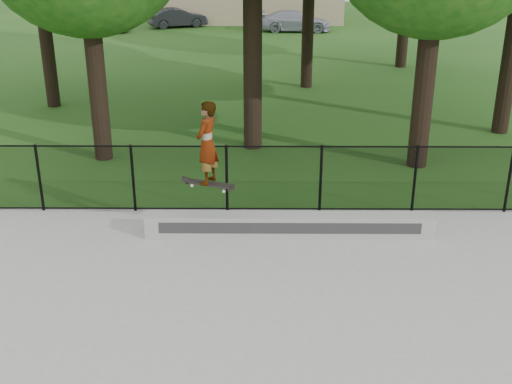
# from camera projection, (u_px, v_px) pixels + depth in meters

# --- Properties ---
(grind_ledge) EXTENTS (5.71, 0.40, 0.46)m
(grind_ledge) POSITION_uv_depth(u_px,v_px,m) (289.00, 225.00, 12.72)
(grind_ledge) COLOR #AEAEA9
(grind_ledge) RESTS_ON concrete_slab
(car_a) EXTENTS (3.29, 1.70, 1.08)m
(car_a) POSITION_uv_depth(u_px,v_px,m) (102.00, 23.00, 38.17)
(car_a) COLOR #9D1C47
(car_a) RESTS_ON ground
(car_b) EXTENTS (3.49, 2.43, 1.19)m
(car_b) POSITION_uv_depth(u_px,v_px,m) (178.00, 18.00, 40.04)
(car_b) COLOR black
(car_b) RESTS_ON ground
(car_c) EXTENTS (3.92, 1.83, 1.22)m
(car_c) POSITION_uv_depth(u_px,v_px,m) (295.00, 21.00, 38.44)
(car_c) COLOR #A8ABBF
(car_c) RESTS_ON ground
(skater_airborne) EXTENTS (0.84, 0.67, 1.73)m
(skater_airborne) POSITION_uv_depth(u_px,v_px,m) (207.00, 145.00, 11.88)
(skater_airborne) COLOR black
(skater_airborne) RESTS_ON ground
(chainlink_fence) EXTENTS (16.06, 0.06, 1.50)m
(chainlink_fence) POSITION_uv_depth(u_px,v_px,m) (321.00, 179.00, 13.62)
(chainlink_fence) COLOR black
(chainlink_fence) RESTS_ON concrete_slab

